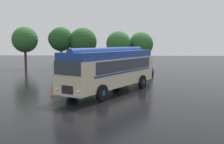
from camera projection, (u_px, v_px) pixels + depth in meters
ground_plane at (98, 93)px, 20.06m from camera, size 120.00×120.00×0.00m
vintage_bus at (111, 68)px, 20.40m from camera, size 7.10×9.98×3.49m
car_near_left at (103, 66)px, 34.59m from camera, size 2.42×4.41×1.66m
car_mid_left at (122, 66)px, 34.12m from camera, size 2.38×4.39×1.66m
car_mid_right at (145, 67)px, 33.20m from camera, size 2.05×4.24×1.66m
tree_far_left at (24, 40)px, 38.80m from camera, size 3.80×3.80×6.22m
tree_left_of_centre at (60, 39)px, 39.21m from camera, size 3.67×3.61×6.19m
tree_centre at (82, 42)px, 39.53m from camera, size 4.21×4.21×6.09m
tree_right_of_centre at (118, 43)px, 38.36m from camera, size 3.61×3.61×5.54m
tree_far_right at (141, 44)px, 39.50m from camera, size 3.65×3.65×5.47m
traffic_cone at (53, 92)px, 19.21m from camera, size 0.36×0.36×0.55m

